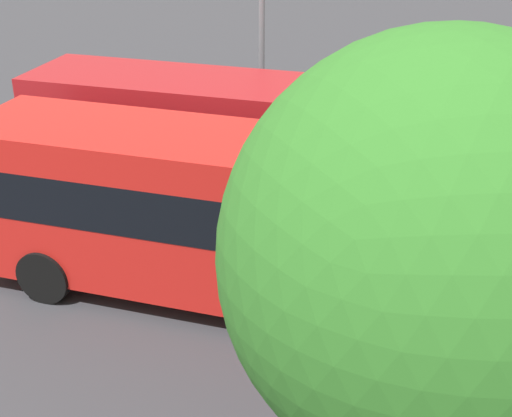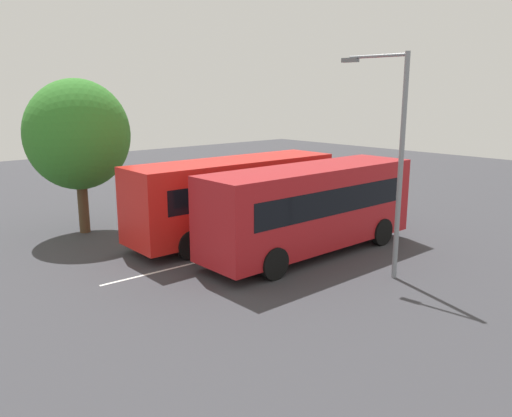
% 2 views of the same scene
% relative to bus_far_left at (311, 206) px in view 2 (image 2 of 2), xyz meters
% --- Properties ---
extents(ground_plane, '(68.59, 68.59, 0.00)m').
position_rel_bus_far_left_xyz_m(ground_plane, '(-0.44, 1.75, -1.80)').
color(ground_plane, '#38383D').
extents(bus_far_left, '(9.12, 2.61, 3.26)m').
position_rel_bus_far_left_xyz_m(bus_far_left, '(0.00, 0.00, 0.00)').
color(bus_far_left, '#AD191E').
rests_on(bus_far_left, ground).
extents(bus_center_left, '(9.15, 2.71, 3.26)m').
position_rel_bus_far_left_xyz_m(bus_center_left, '(-0.82, 3.45, 0.00)').
color(bus_center_left, red).
rests_on(bus_center_left, ground).
extents(pedestrian, '(0.45, 0.45, 1.73)m').
position_rel_bus_far_left_xyz_m(pedestrian, '(6.07, 1.47, -0.78)').
color(pedestrian, '#232833').
rests_on(pedestrian, ground).
extents(street_lamp, '(0.40, 2.34, 7.08)m').
position_rel_bus_far_left_xyz_m(street_lamp, '(0.07, -3.36, 2.29)').
color(street_lamp, gray).
rests_on(street_lamp, ground).
extents(depot_tree, '(4.36, 3.92, 6.47)m').
position_rel_bus_far_left_xyz_m(depot_tree, '(-5.08, 8.48, 2.36)').
color(depot_tree, '#4C3823').
rests_on(depot_tree, ground).
extents(lane_stripe_outer_left, '(13.93, 0.75, 0.01)m').
position_rel_bus_far_left_xyz_m(lane_stripe_outer_left, '(-0.44, 1.75, -1.80)').
color(lane_stripe_outer_left, silver).
rests_on(lane_stripe_outer_left, ground).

